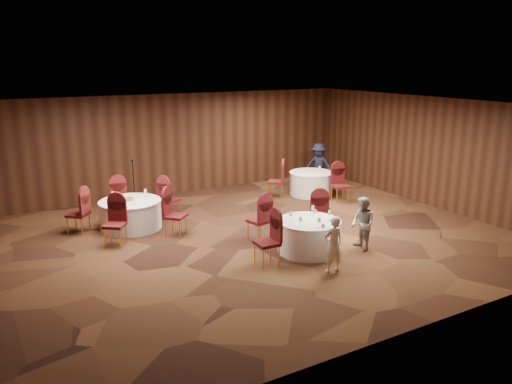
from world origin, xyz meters
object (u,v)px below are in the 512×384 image
table_main (309,236)px  table_right (311,183)px  man_c (318,165)px  mic_stand (135,195)px  woman_a (333,244)px  table_left (131,214)px  woman_b (363,224)px

table_main → table_right: 5.01m
table_right → man_c: size_ratio=0.94×
table_main → mic_stand: bearing=115.3°
table_right → woman_a: 6.10m
table_left → man_c: size_ratio=1.06×
woman_b → man_c: size_ratio=0.83×
table_left → woman_b: (4.18, -4.08, 0.24)m
table_right → woman_a: bearing=-121.4°
table_left → man_c: (6.84, 1.22, 0.37)m
table_right → mic_stand: size_ratio=0.95×
table_left → table_main: bearing=-49.8°
woman_a → woman_b: woman_b is taller
table_main → woman_a: 1.19m
table_main → woman_b: woman_b is taller
woman_b → table_main: bearing=-104.2°
woman_a → table_main: bearing=-96.2°
mic_stand → woman_b: 6.76m
table_left → woman_a: bearing=-59.3°
table_right → mic_stand: (-5.43, 1.18, 0.04)m
mic_stand → woman_a: size_ratio=1.23×
man_c → table_left: bearing=-114.2°
mic_stand → woman_a: (2.25, -6.38, 0.18)m
mic_stand → woman_a: mic_stand is taller
mic_stand → man_c: 6.29m
table_left → man_c: man_c is taller
table_left → mic_stand: mic_stand is taller
table_left → woman_b: woman_b is taller
man_c → woman_a: bearing=-68.3°
woman_a → table_right: bearing=-116.8°
table_main → table_right: (2.96, 4.05, -0.00)m
woman_a → woman_b: size_ratio=0.97×
mic_stand → man_c: bearing=-3.7°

